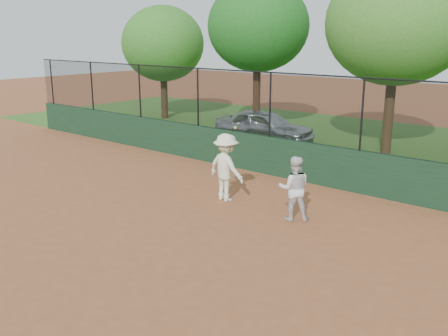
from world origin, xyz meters
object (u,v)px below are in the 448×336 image
Objects in this scene: tree_0 at (163,44)px; tree_1 at (258,26)px; player_main at (226,167)px; player_second at (294,188)px; tree_2 at (397,23)px; parked_car at (264,127)px.

tree_1 reaches higher than tree_0.
player_main is 14.14m from tree_0.
player_second is 9.07m from tree_2.
player_second is 0.23× the size of tree_1.
tree_2 reaches higher than tree_0.
player_main is 0.36× the size of tree_0.
tree_0 is at bearing 67.03° from parked_car.
parked_car is 8.52m from tree_0.
tree_0 is at bearing 142.81° from player_main.
player_second is 12.16m from tree_1.
parked_car is 4.92m from tree_1.
parked_car is 8.58m from player_second.
tree_2 is at bearing 81.87° from player_main.
tree_2 reaches higher than player_second.
tree_1 is (-1.99, 2.19, 3.94)m from parked_car.
player_second is 2.17m from player_main.
parked_car is at bearing -86.34° from player_second.
parked_car is at bearing -161.07° from tree_2.
tree_2 is (1.15, 8.02, 3.77)m from player_main.
player_second is 0.23× the size of tree_2.
tree_0 is 12.20m from tree_2.
tree_1 is (5.71, 0.32, 0.81)m from tree_0.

